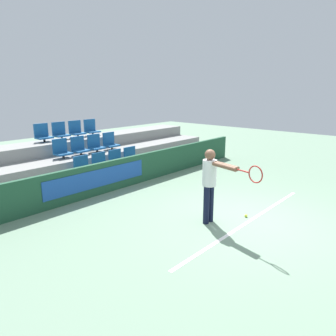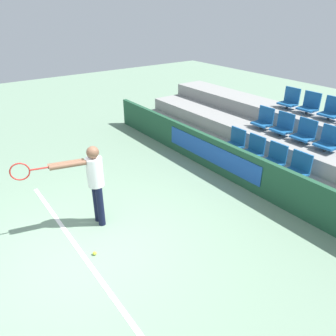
{
  "view_description": "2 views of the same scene",
  "coord_description": "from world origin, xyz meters",
  "px_view_note": "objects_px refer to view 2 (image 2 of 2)",
  "views": [
    {
      "loc": [
        -6.16,
        -3.07,
        2.86
      ],
      "look_at": [
        -0.21,
        2.09,
        0.9
      ],
      "focal_mm": 35.0,
      "sensor_mm": 36.0,
      "label": 1
    },
    {
      "loc": [
        4.42,
        -1.41,
        3.84
      ],
      "look_at": [
        -0.37,
        2.07,
        0.84
      ],
      "focal_mm": 35.0,
      "sensor_mm": 36.0,
      "label": 2
    }
  ],
  "objects_px": {
    "tennis_ball": "(95,253)",
    "stadium_chair_4": "(264,120)",
    "stadium_chair_1": "(254,149)",
    "stadium_chair_8": "(290,100)",
    "stadium_chair_5": "(283,126)",
    "stadium_chair_3": "(298,167)",
    "tennis_player": "(91,179)",
    "stadium_chair_10": "(331,110)",
    "stadium_chair_6": "(305,133)",
    "stadium_chair_7": "(329,141)",
    "stadium_chair_0": "(235,141)",
    "stadium_chair_9": "(310,105)",
    "stadium_chair_2": "(275,158)"
  },
  "relations": [
    {
      "from": "stadium_chair_3",
      "to": "stadium_chair_7",
      "type": "xyz_separation_m",
      "value": [
        0.0,
        1.05,
        0.38
      ]
    },
    {
      "from": "stadium_chair_10",
      "to": "stadium_chair_1",
      "type": "bearing_deg",
      "value": -106.59
    },
    {
      "from": "stadium_chair_1",
      "to": "stadium_chair_9",
      "type": "height_order",
      "value": "stadium_chair_9"
    },
    {
      "from": "stadium_chair_2",
      "to": "stadium_chair_9",
      "type": "bearing_deg",
      "value": 106.59
    },
    {
      "from": "tennis_ball",
      "to": "stadium_chair_4",
      "type": "bearing_deg",
      "value": 101.5
    },
    {
      "from": "stadium_chair_4",
      "to": "stadium_chair_7",
      "type": "relative_size",
      "value": 1.0
    },
    {
      "from": "stadium_chair_3",
      "to": "tennis_player",
      "type": "xyz_separation_m",
      "value": [
        -1.55,
        -4.13,
        0.37
      ]
    },
    {
      "from": "stadium_chair_0",
      "to": "stadium_chair_9",
      "type": "distance_m",
      "value": 2.31
    },
    {
      "from": "stadium_chair_1",
      "to": "stadium_chair_5",
      "type": "distance_m",
      "value": 1.11
    },
    {
      "from": "stadium_chair_7",
      "to": "stadium_chair_8",
      "type": "distance_m",
      "value": 2.18
    },
    {
      "from": "stadium_chair_10",
      "to": "stadium_chair_5",
      "type": "bearing_deg",
      "value": -120.79
    },
    {
      "from": "stadium_chair_7",
      "to": "stadium_chair_2",
      "type": "bearing_deg",
      "value": -120.79
    },
    {
      "from": "stadium_chair_6",
      "to": "stadium_chair_7",
      "type": "bearing_deg",
      "value": 0.0
    },
    {
      "from": "stadium_chair_0",
      "to": "stadium_chair_4",
      "type": "bearing_deg",
      "value": 90.0
    },
    {
      "from": "stadium_chair_8",
      "to": "tennis_player",
      "type": "xyz_separation_m",
      "value": [
        0.32,
        -6.22,
        -0.39
      ]
    },
    {
      "from": "stadium_chair_0",
      "to": "tennis_player",
      "type": "relative_size",
      "value": 0.36
    },
    {
      "from": "stadium_chair_4",
      "to": "stadium_chair_9",
      "type": "height_order",
      "value": "stadium_chair_9"
    },
    {
      "from": "stadium_chair_9",
      "to": "stadium_chair_6",
      "type": "bearing_deg",
      "value": -59.21
    },
    {
      "from": "tennis_player",
      "to": "stadium_chair_3",
      "type": "bearing_deg",
      "value": 83.91
    },
    {
      "from": "tennis_player",
      "to": "stadium_chair_0",
      "type": "bearing_deg",
      "value": 108.95
    },
    {
      "from": "stadium_chair_1",
      "to": "stadium_chair_8",
      "type": "distance_m",
      "value": 2.31
    },
    {
      "from": "stadium_chair_0",
      "to": "stadium_chair_2",
      "type": "bearing_deg",
      "value": 0.0
    },
    {
      "from": "stadium_chair_4",
      "to": "stadium_chair_7",
      "type": "height_order",
      "value": "same"
    },
    {
      "from": "stadium_chair_8",
      "to": "stadium_chair_6",
      "type": "bearing_deg",
      "value": -40.0
    },
    {
      "from": "stadium_chair_4",
      "to": "stadium_chair_9",
      "type": "distance_m",
      "value": 1.28
    },
    {
      "from": "stadium_chair_0",
      "to": "tennis_player",
      "type": "height_order",
      "value": "tennis_player"
    },
    {
      "from": "stadium_chair_2",
      "to": "stadium_chair_4",
      "type": "distance_m",
      "value": 1.67
    },
    {
      "from": "stadium_chair_3",
      "to": "stadium_chair_10",
      "type": "distance_m",
      "value": 2.31
    },
    {
      "from": "stadium_chair_1",
      "to": "stadium_chair_4",
      "type": "relative_size",
      "value": 1.0
    },
    {
      "from": "stadium_chair_10",
      "to": "tennis_ball",
      "type": "height_order",
      "value": "stadium_chair_10"
    },
    {
      "from": "stadium_chair_2",
      "to": "stadium_chair_5",
      "type": "height_order",
      "value": "stadium_chair_5"
    },
    {
      "from": "stadium_chair_1",
      "to": "stadium_chair_5",
      "type": "xyz_separation_m",
      "value": [
        0.0,
        1.05,
        0.38
      ]
    },
    {
      "from": "stadium_chair_0",
      "to": "stadium_chair_2",
      "type": "relative_size",
      "value": 1.0
    },
    {
      "from": "stadium_chair_0",
      "to": "tennis_ball",
      "type": "bearing_deg",
      "value": -75.95
    },
    {
      "from": "stadium_chair_8",
      "to": "stadium_chair_10",
      "type": "relative_size",
      "value": 1.0
    },
    {
      "from": "stadium_chair_4",
      "to": "stadium_chair_5",
      "type": "relative_size",
      "value": 1.0
    },
    {
      "from": "stadium_chair_9",
      "to": "stadium_chair_0",
      "type": "bearing_deg",
      "value": -106.59
    },
    {
      "from": "stadium_chair_6",
      "to": "stadium_chair_8",
      "type": "xyz_separation_m",
      "value": [
        -1.25,
        1.05,
        0.38
      ]
    },
    {
      "from": "stadium_chair_6",
      "to": "stadium_chair_0",
      "type": "bearing_deg",
      "value": -140.0
    },
    {
      "from": "stadium_chair_2",
      "to": "stadium_chair_3",
      "type": "relative_size",
      "value": 1.0
    },
    {
      "from": "stadium_chair_5",
      "to": "stadium_chair_6",
      "type": "xyz_separation_m",
      "value": [
        0.62,
        0.0,
        0.0
      ]
    },
    {
      "from": "stadium_chair_6",
      "to": "stadium_chair_7",
      "type": "distance_m",
      "value": 0.62
    },
    {
      "from": "stadium_chair_5",
      "to": "stadium_chair_9",
      "type": "bearing_deg",
      "value": 90.0
    },
    {
      "from": "stadium_chair_2",
      "to": "stadium_chair_5",
      "type": "relative_size",
      "value": 1.0
    },
    {
      "from": "stadium_chair_4",
      "to": "stadium_chair_9",
      "type": "xyz_separation_m",
      "value": [
        0.62,
        1.05,
        0.38
      ]
    },
    {
      "from": "stadium_chair_0",
      "to": "stadium_chair_4",
      "type": "distance_m",
      "value": 1.11
    },
    {
      "from": "stadium_chair_1",
      "to": "stadium_chair_5",
      "type": "bearing_deg",
      "value": 90.0
    },
    {
      "from": "stadium_chair_0",
      "to": "stadium_chair_10",
      "type": "xyz_separation_m",
      "value": [
        1.25,
        2.09,
        0.76
      ]
    },
    {
      "from": "tennis_ball",
      "to": "stadium_chair_6",
      "type": "bearing_deg",
      "value": 88.86
    },
    {
      "from": "stadium_chair_0",
      "to": "stadium_chair_10",
      "type": "distance_m",
      "value": 2.55
    }
  ]
}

